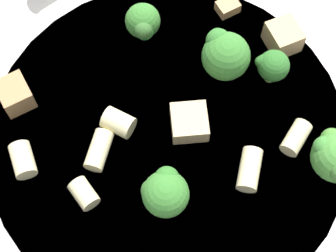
# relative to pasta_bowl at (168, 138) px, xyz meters

# --- Properties ---
(ground_plane) EXTENTS (2.00, 2.00, 0.00)m
(ground_plane) POSITION_rel_pasta_bowl_xyz_m (0.00, 0.00, -0.02)
(ground_plane) COLOR beige
(pasta_bowl) EXTENTS (0.29, 0.29, 0.03)m
(pasta_bowl) POSITION_rel_pasta_bowl_xyz_m (0.00, 0.00, 0.00)
(pasta_bowl) COLOR silver
(pasta_bowl) RESTS_ON ground_plane
(broccoli_floret_0) EXTENTS (0.03, 0.03, 0.04)m
(broccoli_floret_0) POSITION_rel_pasta_bowl_xyz_m (-0.05, -0.02, 0.04)
(broccoli_floret_0) COLOR #9EC175
(broccoli_floret_0) RESTS_ON pasta_bowl
(broccoli_floret_1) EXTENTS (0.04, 0.04, 0.04)m
(broccoli_floret_1) POSITION_rel_pasta_bowl_xyz_m (0.06, -0.02, 0.04)
(broccoli_floret_1) COLOR #93B766
(broccoli_floret_1) RESTS_ON pasta_bowl
(broccoli_floret_2) EXTENTS (0.03, 0.03, 0.03)m
(broccoli_floret_2) POSITION_rel_pasta_bowl_xyz_m (0.07, 0.05, 0.03)
(broccoli_floret_2) COLOR #93B766
(broccoli_floret_2) RESTS_ON pasta_bowl
(broccoli_floret_3) EXTENTS (0.04, 0.04, 0.04)m
(broccoli_floret_3) POSITION_rel_pasta_bowl_xyz_m (0.02, -0.11, 0.04)
(broccoli_floret_3) COLOR #84AD60
(broccoli_floret_3) RESTS_ON pasta_bowl
(broccoli_floret_4) EXTENTS (0.02, 0.03, 0.03)m
(broccoli_floret_4) POSITION_rel_pasta_bowl_xyz_m (0.07, -0.05, 0.03)
(broccoli_floret_4) COLOR #93B766
(broccoli_floret_4) RESTS_ON pasta_bowl
(rigatoni_0) EXTENTS (0.02, 0.02, 0.01)m
(rigatoni_0) POSITION_rel_pasta_bowl_xyz_m (-0.07, 0.03, 0.02)
(rigatoni_0) COLOR beige
(rigatoni_0) RESTS_ON pasta_bowl
(rigatoni_1) EXTENTS (0.03, 0.02, 0.01)m
(rigatoni_1) POSITION_rel_pasta_bowl_xyz_m (-0.01, -0.06, 0.02)
(rigatoni_1) COLOR beige
(rigatoni_1) RESTS_ON pasta_bowl
(rigatoni_2) EXTENTS (0.03, 0.02, 0.01)m
(rigatoni_2) POSITION_rel_pasta_bowl_xyz_m (0.03, -0.09, 0.02)
(rigatoni_2) COLOR beige
(rigatoni_2) RESTS_ON pasta_bowl
(rigatoni_3) EXTENTS (0.02, 0.02, 0.02)m
(rigatoni_3) POSITION_rel_pasta_bowl_xyz_m (-0.01, 0.03, 0.02)
(rigatoni_3) COLOR beige
(rigatoni_3) RESTS_ON pasta_bowl
(rigatoni_4) EXTENTS (0.03, 0.03, 0.02)m
(rigatoni_4) POSITION_rel_pasta_bowl_xyz_m (-0.06, 0.08, 0.02)
(rigatoni_4) COLOR beige
(rigatoni_4) RESTS_ON pasta_bowl
(rigatoni_5) EXTENTS (0.03, 0.02, 0.01)m
(rigatoni_5) POSITION_rel_pasta_bowl_xyz_m (-0.04, 0.04, 0.02)
(rigatoni_5) COLOR beige
(rigatoni_5) RESTS_ON pasta_bowl
(chicken_chunk_0) EXTENTS (0.03, 0.03, 0.02)m
(chicken_chunk_0) POSITION_rel_pasta_bowl_xyz_m (-0.02, 0.11, 0.02)
(chicken_chunk_0) COLOR #A87A4C
(chicken_chunk_0) RESTS_ON pasta_bowl
(chicken_chunk_1) EXTENTS (0.03, 0.03, 0.02)m
(chicken_chunk_1) POSITION_rel_pasta_bowl_xyz_m (0.10, -0.05, 0.02)
(chicken_chunk_1) COLOR tan
(chicken_chunk_1) RESTS_ON pasta_bowl
(chicken_chunk_2) EXTENTS (0.04, 0.04, 0.01)m
(chicken_chunk_2) POSITION_rel_pasta_bowl_xyz_m (0.01, -0.01, 0.02)
(chicken_chunk_2) COLOR tan
(chicken_chunk_2) RESTS_ON pasta_bowl
(chicken_chunk_3) EXTENTS (0.02, 0.02, 0.01)m
(chicken_chunk_3) POSITION_rel_pasta_bowl_xyz_m (0.12, -0.00, 0.02)
(chicken_chunk_3) COLOR tan
(chicken_chunk_3) RESTS_ON pasta_bowl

